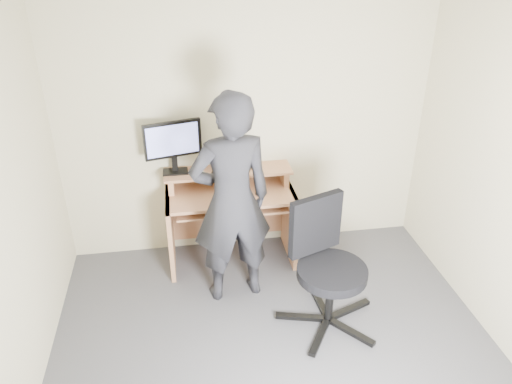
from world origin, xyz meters
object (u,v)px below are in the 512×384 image
object	(u,v)px
monitor	(173,143)
office_chair	(326,261)
desk	(230,207)
person	(231,201)

from	to	relation	value
monitor	office_chair	world-z (taller)	monitor
desk	person	size ratio (longest dim) A/B	0.64
monitor	person	bearing A→B (deg)	-70.78
desk	monitor	distance (m)	0.83
monitor	person	size ratio (longest dim) A/B	0.28
desk	office_chair	xyz separation A→B (m)	(0.65, -1.05, 0.04)
monitor	office_chair	size ratio (longest dim) A/B	0.49
person	monitor	bearing A→B (deg)	-66.09
desk	person	distance (m)	0.71
monitor	person	world-z (taller)	person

